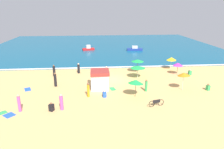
{
  "coord_description": "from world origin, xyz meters",
  "views": [
    {
      "loc": [
        -2.5,
        -28.49,
        10.15
      ],
      "look_at": [
        -0.14,
        -0.0,
        0.8
      ],
      "focal_mm": 32.93,
      "sensor_mm": 36.0,
      "label": 1
    }
  ],
  "objects_px": {
    "beachgoer_3": "(208,87)",
    "beachgoer_5": "(54,71)",
    "beachgoer_4": "(51,107)",
    "beachgoer_11": "(104,94)",
    "beach_umbrella_4": "(138,61)",
    "beachgoer_1": "(107,71)",
    "beach_umbrella_2": "(171,59)",
    "beach_umbrella_5": "(178,64)",
    "beachgoer_0": "(55,80)",
    "parked_bicycle": "(156,103)",
    "beachgoer_7": "(146,86)",
    "small_boat_1": "(135,49)",
    "beachgoer_6": "(88,90)",
    "lifeguard_cabana": "(100,79)",
    "beach_umbrella_3": "(184,74)",
    "beach_umbrella_0": "(138,67)",
    "beachgoer_9": "(61,102)",
    "beachgoer_8": "(190,73)",
    "beach_umbrella_1": "(136,82)",
    "beachgoer_10": "(79,69)",
    "small_boat_0": "(88,48)",
    "beachgoer_2": "(19,103)"
  },
  "relations": [
    {
      "from": "beachgoer_2",
      "to": "beach_umbrella_5",
      "type": "bearing_deg",
      "value": 26.94
    },
    {
      "from": "parked_bicycle",
      "to": "beachgoer_6",
      "type": "bearing_deg",
      "value": 157.55
    },
    {
      "from": "beachgoer_0",
      "to": "parked_bicycle",
      "type": "bearing_deg",
      "value": -29.97
    },
    {
      "from": "beach_umbrella_2",
      "to": "beach_umbrella_5",
      "type": "distance_m",
      "value": 2.77
    },
    {
      "from": "beachgoer_0",
      "to": "small_boat_1",
      "type": "xyz_separation_m",
      "value": [
        15.13,
        22.77,
        -0.45
      ]
    },
    {
      "from": "beachgoer_7",
      "to": "small_boat_1",
      "type": "height_order",
      "value": "beachgoer_7"
    },
    {
      "from": "beach_umbrella_4",
      "to": "beachgoer_4",
      "type": "relative_size",
      "value": 2.9
    },
    {
      "from": "beach_umbrella_4",
      "to": "beachgoer_7",
      "type": "relative_size",
      "value": 1.75
    },
    {
      "from": "small_boat_0",
      "to": "beach_umbrella_0",
      "type": "bearing_deg",
      "value": -69.89
    },
    {
      "from": "beachgoer_5",
      "to": "small_boat_1",
      "type": "bearing_deg",
      "value": 48.44
    },
    {
      "from": "beachgoer_4",
      "to": "beachgoer_10",
      "type": "relative_size",
      "value": 0.56
    },
    {
      "from": "beach_umbrella_4",
      "to": "beachgoer_1",
      "type": "height_order",
      "value": "beach_umbrella_4"
    },
    {
      "from": "beach_umbrella_0",
      "to": "beachgoer_11",
      "type": "height_order",
      "value": "beach_umbrella_0"
    },
    {
      "from": "beachgoer_2",
      "to": "parked_bicycle",
      "type": "bearing_deg",
      "value": 0.03
    },
    {
      "from": "beachgoer_0",
      "to": "beachgoer_3",
      "type": "xyz_separation_m",
      "value": [
        19.76,
        -3.04,
        -0.52
      ]
    },
    {
      "from": "beachgoer_0",
      "to": "beachgoer_7",
      "type": "distance_m",
      "value": 12.06
    },
    {
      "from": "beachgoer_8",
      "to": "beach_umbrella_1",
      "type": "bearing_deg",
      "value": -143.82
    },
    {
      "from": "beach_umbrella_1",
      "to": "beachgoer_4",
      "type": "height_order",
      "value": "beach_umbrella_1"
    },
    {
      "from": "beachgoer_4",
      "to": "beachgoer_11",
      "type": "bearing_deg",
      "value": 27.9
    },
    {
      "from": "beach_umbrella_4",
      "to": "beachgoer_1",
      "type": "relative_size",
      "value": 1.73
    },
    {
      "from": "beachgoer_6",
      "to": "beach_umbrella_1",
      "type": "bearing_deg",
      "value": -3.75
    },
    {
      "from": "beach_umbrella_2",
      "to": "beachgoer_8",
      "type": "height_order",
      "value": "beach_umbrella_2"
    },
    {
      "from": "beachgoer_3",
      "to": "beachgoer_11",
      "type": "xyz_separation_m",
      "value": [
        -13.37,
        -1.02,
        -0.02
      ]
    },
    {
      "from": "beachgoer_10",
      "to": "small_boat_1",
      "type": "height_order",
      "value": "beachgoer_10"
    },
    {
      "from": "beachgoer_3",
      "to": "beachgoer_7",
      "type": "distance_m",
      "value": 8.02
    },
    {
      "from": "lifeguard_cabana",
      "to": "beachgoer_9",
      "type": "bearing_deg",
      "value": -126.38
    },
    {
      "from": "small_boat_1",
      "to": "beach_umbrella_1",
      "type": "bearing_deg",
      "value": -100.6
    },
    {
      "from": "beach_umbrella_1",
      "to": "small_boat_1",
      "type": "relative_size",
      "value": 0.66
    },
    {
      "from": "beachgoer_10",
      "to": "beachgoer_5",
      "type": "bearing_deg",
      "value": -164.06
    },
    {
      "from": "beach_umbrella_1",
      "to": "beach_umbrella_4",
      "type": "height_order",
      "value": "beach_umbrella_4"
    },
    {
      "from": "beach_umbrella_5",
      "to": "beachgoer_10",
      "type": "height_order",
      "value": "beach_umbrella_5"
    },
    {
      "from": "beachgoer_7",
      "to": "parked_bicycle",
      "type": "bearing_deg",
      "value": -88.44
    },
    {
      "from": "beach_umbrella_3",
      "to": "beachgoer_4",
      "type": "bearing_deg",
      "value": -164.54
    },
    {
      "from": "beach_umbrella_2",
      "to": "beachgoer_6",
      "type": "xyz_separation_m",
      "value": [
        -13.76,
        -10.24,
        -1.01
      ]
    },
    {
      "from": "beachgoer_5",
      "to": "beach_umbrella_1",
      "type": "bearing_deg",
      "value": -38.27
    },
    {
      "from": "lifeguard_cabana",
      "to": "beach_umbrella_3",
      "type": "xyz_separation_m",
      "value": [
        10.56,
        -1.46,
        0.89
      ]
    },
    {
      "from": "lifeguard_cabana",
      "to": "beach_umbrella_4",
      "type": "xyz_separation_m",
      "value": [
        6.24,
        6.33,
        0.8
      ]
    },
    {
      "from": "beach_umbrella_2",
      "to": "parked_bicycle",
      "type": "xyz_separation_m",
      "value": [
        -6.4,
        -13.28,
        -1.51
      ]
    },
    {
      "from": "beachgoer_3",
      "to": "beachgoer_5",
      "type": "bearing_deg",
      "value": 159.86
    },
    {
      "from": "beachgoer_10",
      "to": "lifeguard_cabana",
      "type": "bearing_deg",
      "value": -64.53
    },
    {
      "from": "beachgoer_5",
      "to": "beach_umbrella_5",
      "type": "bearing_deg",
      "value": -2.67
    },
    {
      "from": "beach_umbrella_4",
      "to": "beachgoer_6",
      "type": "xyz_separation_m",
      "value": [
        -7.69,
        -8.91,
        -1.16
      ]
    },
    {
      "from": "beachgoer_2",
      "to": "beachgoer_1",
      "type": "bearing_deg",
      "value": 48.26
    },
    {
      "from": "beachgoer_1",
      "to": "beachgoer_3",
      "type": "distance_m",
      "value": 14.39
    },
    {
      "from": "beachgoer_0",
      "to": "beach_umbrella_2",
      "type": "bearing_deg",
      "value": 19.42
    },
    {
      "from": "beach_umbrella_5",
      "to": "beachgoer_3",
      "type": "distance_m",
      "value": 6.99
    },
    {
      "from": "beach_umbrella_0",
      "to": "beachgoer_9",
      "type": "xyz_separation_m",
      "value": [
        -9.88,
        -9.22,
        -0.95
      ]
    },
    {
      "from": "beachgoer_11",
      "to": "beach_umbrella_5",
      "type": "bearing_deg",
      "value": 32.96
    },
    {
      "from": "parked_bicycle",
      "to": "beachgoer_7",
      "type": "distance_m",
      "value": 4.17
    },
    {
      "from": "beach_umbrella_3",
      "to": "beach_umbrella_4",
      "type": "bearing_deg",
      "value": 119.04
    }
  ]
}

